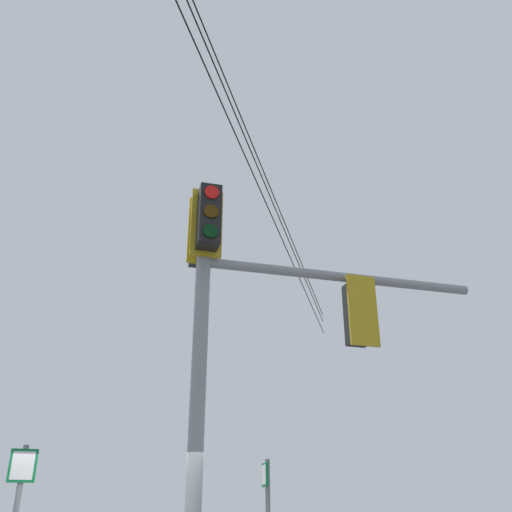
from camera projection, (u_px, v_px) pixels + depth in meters
signal_mast_assembly at (248, 313)px, 7.79m from camera, size 1.88×4.20×6.08m
overhead_wire_span at (231, 106)px, 10.43m from camera, size 16.30×17.91×1.11m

